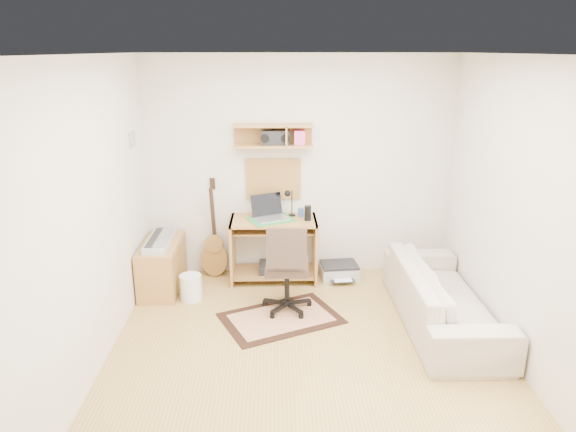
{
  "coord_description": "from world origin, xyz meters",
  "views": [
    {
      "loc": [
        -0.28,
        -4.18,
        2.64
      ],
      "look_at": [
        -0.15,
        1.05,
        1.0
      ],
      "focal_mm": 33.35,
      "sensor_mm": 36.0,
      "label": 1
    }
  ],
  "objects_px": {
    "printer": "(339,271)",
    "sofa": "(444,287)",
    "task_chair": "(287,267)",
    "desk": "(274,249)",
    "cabinet": "(162,266)"
  },
  "relations": [
    {
      "from": "desk",
      "to": "printer",
      "type": "distance_m",
      "value": 0.84
    },
    {
      "from": "desk",
      "to": "printer",
      "type": "relative_size",
      "value": 2.24
    },
    {
      "from": "printer",
      "to": "sofa",
      "type": "distance_m",
      "value": 1.48
    },
    {
      "from": "task_chair",
      "to": "printer",
      "type": "height_order",
      "value": "task_chair"
    },
    {
      "from": "task_chair",
      "to": "printer",
      "type": "bearing_deg",
      "value": 54.2
    },
    {
      "from": "desk",
      "to": "cabinet",
      "type": "relative_size",
      "value": 1.11
    },
    {
      "from": "cabinet",
      "to": "desk",
      "type": "bearing_deg",
      "value": 9.8
    },
    {
      "from": "cabinet",
      "to": "printer",
      "type": "distance_m",
      "value": 2.09
    },
    {
      "from": "printer",
      "to": "sofa",
      "type": "relative_size",
      "value": 0.22
    },
    {
      "from": "printer",
      "to": "cabinet",
      "type": "bearing_deg",
      "value": -178.61
    },
    {
      "from": "cabinet",
      "to": "printer",
      "type": "relative_size",
      "value": 2.02
    },
    {
      "from": "task_chair",
      "to": "cabinet",
      "type": "distance_m",
      "value": 1.55
    },
    {
      "from": "desk",
      "to": "sofa",
      "type": "relative_size",
      "value": 0.5
    },
    {
      "from": "desk",
      "to": "sofa",
      "type": "height_order",
      "value": "sofa"
    },
    {
      "from": "cabinet",
      "to": "sofa",
      "type": "distance_m",
      "value": 3.09
    }
  ]
}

